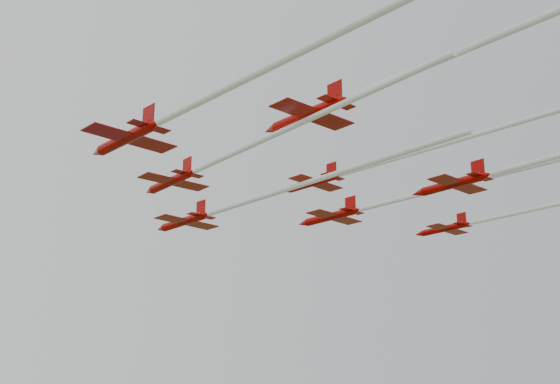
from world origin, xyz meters
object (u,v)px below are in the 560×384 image
jet_row2_left (223,158)px  jet_lead (239,204)px  jet_row3_mid (368,167)px  jet_row3_right (514,214)px  jet_row2_right (433,191)px  jet_row4_left (432,63)px  jet_row3_left (232,86)px

jet_row2_left → jet_lead: bearing=47.7°
jet_row3_mid → jet_row3_right: 27.19m
jet_row2_right → jet_row4_left: 38.48m
jet_row2_left → jet_row2_right: bearing=-8.0°
jet_row3_mid → jet_row3_right: jet_row3_mid is taller
jet_row4_left → jet_row3_right: bearing=23.3°
jet_row2_left → jet_row4_left: size_ratio=0.80×
jet_row3_mid → jet_row4_left: (-11.58, -24.54, 0.37)m
jet_row2_right → jet_row3_right: bearing=-23.1°
jet_row3_left → jet_row4_left: jet_row4_left is taller
jet_row2_left → jet_row3_left: (-9.36, -20.09, -1.19)m
jet_row2_right → jet_row4_left: bearing=-145.7°
jet_row3_mid → jet_row3_right: size_ratio=0.87×
jet_row2_left → jet_row2_right: jet_row2_right is taller
jet_row2_left → jet_row3_left: 22.19m
jet_lead → jet_row3_mid: size_ratio=1.32×
jet_row3_mid → jet_row4_left: 27.14m
jet_lead → jet_row2_left: bearing=-136.4°
jet_lead → jet_row3_left: jet_lead is taller
jet_row3_mid → jet_row4_left: bearing=-129.2°
jet_row3_left → jet_row3_right: (54.23, 17.92, 0.59)m
jet_row4_left → jet_row2_right: bearing=36.9°
jet_row2_left → jet_row4_left: bearing=-85.7°
jet_row3_right → jet_row3_left: bearing=-174.2°
jet_lead → jet_row4_left: (-4.03, -43.51, 1.55)m
jet_row2_right → jet_row3_left: (-41.35, -20.08, -2.46)m
jet_row3_mid → jet_row3_right: (27.08, 1.86, -1.59)m
jet_lead → jet_row3_right: jet_lead is taller
jet_row3_mid → jet_row4_left: size_ratio=0.66×
jet_row2_left → jet_row2_right: size_ratio=0.73×
jet_row2_right → jet_row4_left: size_ratio=1.09×
jet_lead → jet_row4_left: bearing=-107.3°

